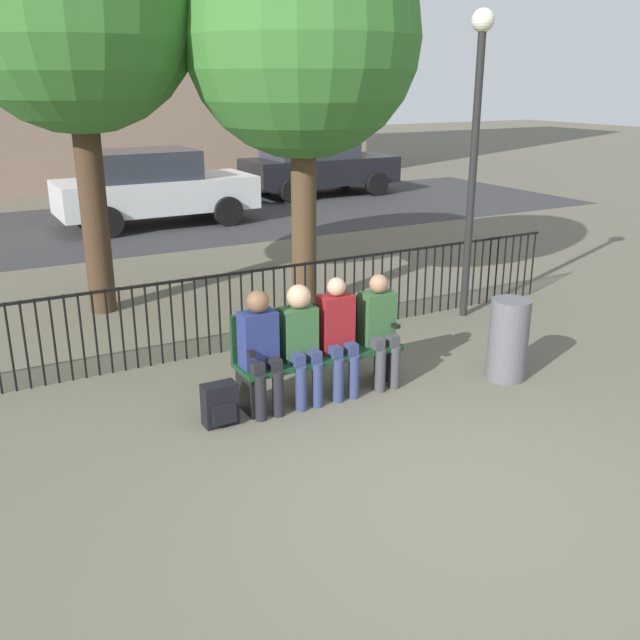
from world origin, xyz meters
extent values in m
plane|color=#605B4C|center=(0.00, 0.00, 0.00)|extent=(80.00, 80.00, 0.00)
cube|color=#14381E|center=(0.00, 2.19, 0.42)|extent=(1.73, 0.45, 0.05)
cube|color=#14381E|center=(0.00, 2.38, 0.69)|extent=(1.73, 0.05, 0.47)
cube|color=black|center=(-0.80, 2.19, 0.20)|extent=(0.06, 0.38, 0.40)
cube|color=black|center=(0.80, 2.19, 0.20)|extent=(0.06, 0.38, 0.40)
cube|color=black|center=(-0.80, 2.19, 0.65)|extent=(0.06, 0.38, 0.04)
cube|color=black|center=(0.80, 2.19, 0.65)|extent=(0.06, 0.38, 0.04)
cylinder|color=black|center=(-0.76, 1.96, 0.23)|extent=(0.11, 0.11, 0.45)
cylinder|color=black|center=(-0.58, 1.96, 0.23)|extent=(0.11, 0.11, 0.45)
cube|color=black|center=(-0.76, 2.07, 0.50)|extent=(0.11, 0.20, 0.12)
cube|color=black|center=(-0.58, 2.07, 0.50)|extent=(0.11, 0.20, 0.12)
cube|color=navy|center=(-0.67, 2.19, 0.72)|extent=(0.34, 0.22, 0.54)
sphere|color=brown|center=(-0.67, 2.17, 1.10)|extent=(0.21, 0.21, 0.21)
cylinder|color=navy|center=(-0.33, 1.96, 0.23)|extent=(0.11, 0.11, 0.45)
cylinder|color=navy|center=(-0.15, 1.96, 0.23)|extent=(0.11, 0.11, 0.45)
cube|color=navy|center=(-0.33, 2.07, 0.50)|extent=(0.11, 0.20, 0.12)
cube|color=navy|center=(-0.15, 2.07, 0.50)|extent=(0.11, 0.20, 0.12)
cube|color=#335B33|center=(-0.24, 2.19, 0.71)|extent=(0.34, 0.22, 0.52)
sphere|color=tan|center=(-0.24, 2.17, 1.08)|extent=(0.23, 0.23, 0.23)
cylinder|color=navy|center=(0.08, 1.96, 0.23)|extent=(0.11, 0.11, 0.45)
cylinder|color=navy|center=(0.26, 1.96, 0.23)|extent=(0.11, 0.11, 0.45)
cube|color=navy|center=(0.08, 2.07, 0.50)|extent=(0.11, 0.20, 0.12)
cube|color=navy|center=(0.26, 2.07, 0.50)|extent=(0.11, 0.20, 0.12)
cube|color=maroon|center=(0.17, 2.19, 0.74)|extent=(0.34, 0.22, 0.58)
sphere|color=tan|center=(0.17, 2.17, 1.12)|extent=(0.18, 0.18, 0.18)
cylinder|color=#3D3D42|center=(0.58, 1.96, 0.23)|extent=(0.11, 0.11, 0.45)
cylinder|color=#3D3D42|center=(0.76, 1.96, 0.23)|extent=(0.11, 0.11, 0.45)
cube|color=#3D3D42|center=(0.58, 2.07, 0.50)|extent=(0.11, 0.20, 0.12)
cube|color=#3D3D42|center=(0.76, 2.07, 0.50)|extent=(0.11, 0.20, 0.12)
cube|color=#335B33|center=(0.67, 2.19, 0.72)|extent=(0.34, 0.22, 0.54)
sphere|color=#A37556|center=(0.67, 2.17, 1.08)|extent=(0.19, 0.19, 0.19)
cube|color=black|center=(-1.12, 2.07, 0.20)|extent=(0.32, 0.17, 0.40)
cube|color=black|center=(-1.12, 1.96, 0.14)|extent=(0.22, 0.04, 0.18)
cylinder|color=black|center=(-2.68, 3.78, 0.47)|extent=(0.02, 0.02, 0.95)
cylinder|color=black|center=(-2.54, 3.78, 0.47)|extent=(0.02, 0.02, 0.95)
cylinder|color=black|center=(-2.40, 3.78, 0.47)|extent=(0.02, 0.02, 0.95)
cylinder|color=black|center=(-2.26, 3.78, 0.47)|extent=(0.02, 0.02, 0.95)
cylinder|color=black|center=(-2.12, 3.78, 0.47)|extent=(0.02, 0.02, 0.95)
cylinder|color=black|center=(-1.98, 3.78, 0.47)|extent=(0.02, 0.02, 0.95)
cylinder|color=black|center=(-1.84, 3.78, 0.47)|extent=(0.02, 0.02, 0.95)
cylinder|color=black|center=(-1.70, 3.78, 0.47)|extent=(0.02, 0.02, 0.95)
cylinder|color=black|center=(-1.56, 3.78, 0.47)|extent=(0.02, 0.02, 0.95)
cylinder|color=black|center=(-1.42, 3.78, 0.47)|extent=(0.02, 0.02, 0.95)
cylinder|color=black|center=(-1.28, 3.78, 0.47)|extent=(0.02, 0.02, 0.95)
cylinder|color=black|center=(-1.14, 3.78, 0.47)|extent=(0.02, 0.02, 0.95)
cylinder|color=black|center=(-1.00, 3.78, 0.47)|extent=(0.02, 0.02, 0.95)
cylinder|color=black|center=(-0.86, 3.78, 0.47)|extent=(0.02, 0.02, 0.95)
cylinder|color=black|center=(-0.72, 3.78, 0.47)|extent=(0.02, 0.02, 0.95)
cylinder|color=black|center=(-0.58, 3.78, 0.47)|extent=(0.02, 0.02, 0.95)
cylinder|color=black|center=(-0.44, 3.78, 0.47)|extent=(0.02, 0.02, 0.95)
cylinder|color=black|center=(-0.30, 3.78, 0.47)|extent=(0.02, 0.02, 0.95)
cylinder|color=black|center=(-0.16, 3.78, 0.47)|extent=(0.02, 0.02, 0.95)
cylinder|color=black|center=(-0.02, 3.78, 0.47)|extent=(0.02, 0.02, 0.95)
cylinder|color=black|center=(0.12, 3.78, 0.47)|extent=(0.02, 0.02, 0.95)
cylinder|color=black|center=(0.26, 3.78, 0.47)|extent=(0.02, 0.02, 0.95)
cylinder|color=black|center=(0.40, 3.78, 0.47)|extent=(0.02, 0.02, 0.95)
cylinder|color=black|center=(0.54, 3.78, 0.47)|extent=(0.02, 0.02, 0.95)
cylinder|color=black|center=(0.68, 3.78, 0.47)|extent=(0.02, 0.02, 0.95)
cylinder|color=black|center=(0.82, 3.78, 0.47)|extent=(0.02, 0.02, 0.95)
cylinder|color=black|center=(0.96, 3.78, 0.47)|extent=(0.02, 0.02, 0.95)
cylinder|color=black|center=(1.10, 3.78, 0.47)|extent=(0.02, 0.02, 0.95)
cylinder|color=black|center=(1.24, 3.78, 0.47)|extent=(0.02, 0.02, 0.95)
cylinder|color=black|center=(1.38, 3.78, 0.47)|extent=(0.02, 0.02, 0.95)
cylinder|color=black|center=(1.52, 3.78, 0.47)|extent=(0.02, 0.02, 0.95)
cylinder|color=black|center=(1.66, 3.78, 0.47)|extent=(0.02, 0.02, 0.95)
cylinder|color=black|center=(1.80, 3.78, 0.47)|extent=(0.02, 0.02, 0.95)
cylinder|color=black|center=(1.94, 3.78, 0.47)|extent=(0.02, 0.02, 0.95)
cylinder|color=black|center=(2.08, 3.78, 0.47)|extent=(0.02, 0.02, 0.95)
cylinder|color=black|center=(2.22, 3.78, 0.47)|extent=(0.02, 0.02, 0.95)
cylinder|color=black|center=(2.36, 3.78, 0.47)|extent=(0.02, 0.02, 0.95)
cylinder|color=black|center=(2.50, 3.78, 0.47)|extent=(0.02, 0.02, 0.95)
cylinder|color=black|center=(2.64, 3.78, 0.47)|extent=(0.02, 0.02, 0.95)
cylinder|color=black|center=(2.78, 3.78, 0.47)|extent=(0.02, 0.02, 0.95)
cylinder|color=black|center=(2.92, 3.78, 0.47)|extent=(0.02, 0.02, 0.95)
cylinder|color=black|center=(3.06, 3.78, 0.47)|extent=(0.02, 0.02, 0.95)
cylinder|color=black|center=(3.20, 3.78, 0.47)|extent=(0.02, 0.02, 0.95)
cylinder|color=black|center=(3.34, 3.78, 0.47)|extent=(0.02, 0.02, 0.95)
cylinder|color=black|center=(3.48, 3.78, 0.47)|extent=(0.02, 0.02, 0.95)
cylinder|color=black|center=(3.62, 3.78, 0.47)|extent=(0.02, 0.02, 0.95)
cylinder|color=black|center=(3.76, 3.78, 0.47)|extent=(0.02, 0.02, 0.95)
cylinder|color=black|center=(3.90, 3.78, 0.47)|extent=(0.02, 0.02, 0.95)
cylinder|color=black|center=(4.04, 3.78, 0.47)|extent=(0.02, 0.02, 0.95)
cylinder|color=black|center=(4.18, 3.78, 0.47)|extent=(0.02, 0.02, 0.95)
cylinder|color=black|center=(4.32, 3.78, 0.47)|extent=(0.02, 0.02, 0.95)
cylinder|color=black|center=(4.46, 3.78, 0.47)|extent=(0.02, 0.02, 0.95)
cube|color=black|center=(0.00, 3.78, 0.93)|extent=(9.00, 0.03, 0.03)
cylinder|color=#4C3823|center=(1.27, 4.93, 1.35)|extent=(0.34, 0.34, 2.71)
sphere|color=#38752D|center=(1.27, 4.93, 3.54)|extent=(3.02, 3.02, 3.02)
cylinder|color=#422D1E|center=(-1.26, 6.09, 1.53)|extent=(0.36, 0.36, 3.05)
sphere|color=#38752D|center=(-1.26, 6.09, 3.90)|extent=(3.09, 3.09, 3.09)
cylinder|color=black|center=(2.96, 3.50, 1.81)|extent=(0.10, 0.10, 3.62)
sphere|color=silver|center=(2.96, 3.50, 3.70)|extent=(0.28, 0.28, 0.28)
cube|color=#333335|center=(0.00, 12.00, 0.00)|extent=(24.00, 6.00, 0.01)
cube|color=silver|center=(1.23, 11.73, 0.67)|extent=(4.20, 1.70, 0.70)
cube|color=#2D333D|center=(0.92, 11.73, 1.32)|extent=(2.31, 1.56, 0.60)
cylinder|color=black|center=(2.53, 10.86, 0.32)|extent=(0.64, 0.20, 0.64)
cylinder|color=black|center=(2.53, 12.60, 0.32)|extent=(0.64, 0.20, 0.64)
cylinder|color=black|center=(-0.07, 10.86, 0.32)|extent=(0.64, 0.20, 0.64)
cylinder|color=black|center=(-0.07, 12.60, 0.32)|extent=(0.64, 0.20, 0.64)
cube|color=black|center=(6.42, 13.73, 0.67)|extent=(4.20, 1.70, 0.70)
cube|color=#2D333D|center=(6.10, 13.73, 1.32)|extent=(2.31, 1.56, 0.60)
cylinder|color=black|center=(7.72, 12.86, 0.32)|extent=(0.64, 0.20, 0.64)
cylinder|color=black|center=(7.72, 14.60, 0.32)|extent=(0.64, 0.20, 0.64)
cylinder|color=black|center=(5.11, 12.86, 0.32)|extent=(0.64, 0.20, 0.64)
cylinder|color=black|center=(5.11, 14.60, 0.32)|extent=(0.64, 0.20, 0.64)
cylinder|color=#56565B|center=(1.94, 1.60, 0.44)|extent=(0.42, 0.42, 0.87)
camera|label=1|loc=(-3.21, -3.59, 3.03)|focal=40.00mm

